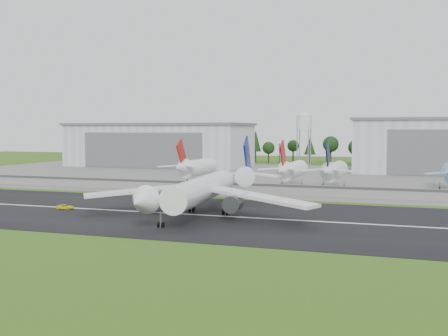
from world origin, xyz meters
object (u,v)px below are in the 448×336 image
at_px(parked_jet_navy, 333,171).
at_px(ground_vehicle, 65,207).
at_px(parked_jet_red_b, 291,170).
at_px(parked_jet_red_a, 195,167).
at_px(main_airliner, 201,195).

bearing_deg(parked_jet_navy, ground_vehicle, -129.19).
bearing_deg(parked_jet_navy, parked_jet_red_b, -179.98).
xyz_separation_m(ground_vehicle, parked_jet_red_a, (6.54, 69.06, 5.62)).
distance_m(main_airliner, parked_jet_red_b, 67.29).
height_order(parked_jet_red_a, parked_jet_red_b, parked_jet_red_a).
xyz_separation_m(parked_jet_red_b, parked_jet_navy, (14.33, 0.01, 0.04)).
bearing_deg(parked_jet_red_a, parked_jet_red_b, -0.03).
xyz_separation_m(parked_jet_red_a, parked_jet_navy, (49.77, -0.01, -0.08)).
bearing_deg(ground_vehicle, parked_jet_navy, -50.66).
bearing_deg(ground_vehicle, parked_jet_red_a, -16.87).
distance_m(ground_vehicle, parked_jet_navy, 89.26).
bearing_deg(main_airliner, parked_jet_red_b, -101.83).
xyz_separation_m(ground_vehicle, parked_jet_navy, (56.30, 69.05, 5.54)).
distance_m(parked_jet_red_b, parked_jet_navy, 14.33).
xyz_separation_m(parked_jet_red_a, parked_jet_red_b, (35.44, -0.02, -0.13)).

